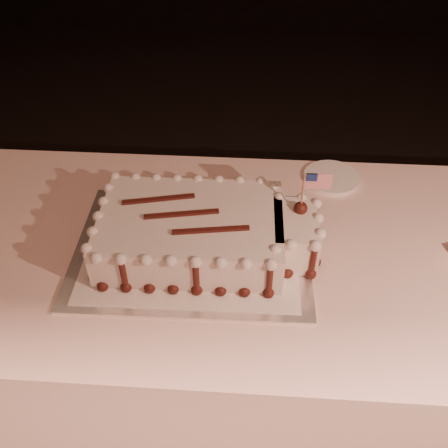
# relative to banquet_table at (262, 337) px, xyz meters

# --- Properties ---
(room_shell) EXTENTS (6.10, 8.10, 2.90)m
(room_shell) POSITION_rel_banquet_table_xyz_m (0.00, -0.60, 1.02)
(room_shell) COLOR black
(room_shell) RESTS_ON ground
(banquet_table) EXTENTS (2.40, 0.80, 0.75)m
(banquet_table) POSITION_rel_banquet_table_xyz_m (0.00, 0.00, 0.00)
(banquet_table) COLOR #FFD0C5
(banquet_table) RESTS_ON ground
(cake_board) EXTENTS (0.59, 0.45, 0.01)m
(cake_board) POSITION_rel_banquet_table_xyz_m (-0.19, -0.01, 0.38)
(cake_board) COLOR white
(cake_board) RESTS_ON banquet_table
(doily) EXTENTS (0.53, 0.41, 0.00)m
(doily) POSITION_rel_banquet_table_xyz_m (-0.19, -0.01, 0.38)
(doily) COLOR white
(doily) RESTS_ON cake_board
(sheet_cake) EXTENTS (0.56, 0.33, 0.22)m
(sheet_cake) POSITION_rel_banquet_table_xyz_m (-0.16, -0.01, 0.44)
(sheet_cake) COLOR silver
(sheet_cake) RESTS_ON doily
(side_plate) EXTENTS (0.16, 0.16, 0.01)m
(side_plate) POSITION_rel_banquet_table_xyz_m (0.18, 0.31, 0.38)
(side_plate) COLOR white
(side_plate) RESTS_ON banquet_table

